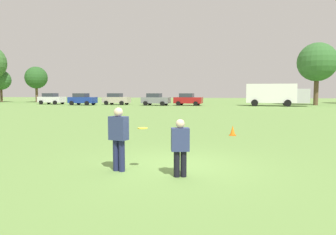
{
  "coord_description": "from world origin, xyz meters",
  "views": [
    {
      "loc": [
        1.54,
        -8.55,
        2.1
      ],
      "look_at": [
        -0.61,
        2.07,
        1.19
      ],
      "focal_mm": 33.41,
      "sensor_mm": 36.0,
      "label": 1
    }
  ],
  "objects_px": {
    "parked_car_near_left": "(51,99)",
    "parked_car_mid_right": "(155,99)",
    "parked_car_near_right": "(188,99)",
    "frisbee": "(143,128)",
    "traffic_cone": "(233,131)",
    "player_defender": "(180,145)",
    "parked_car_center": "(116,99)",
    "player_thrower": "(119,136)",
    "box_truck": "(275,94)",
    "parked_car_mid_left": "(82,99)"
  },
  "relations": [
    {
      "from": "parked_car_near_left",
      "to": "parked_car_center",
      "type": "relative_size",
      "value": 1.0
    },
    {
      "from": "player_defender",
      "to": "frisbee",
      "type": "relative_size",
      "value": 5.27
    },
    {
      "from": "player_thrower",
      "to": "parked_car_near_right",
      "type": "xyz_separation_m",
      "value": [
        -3.48,
        38.82,
        -0.02
      ]
    },
    {
      "from": "player_defender",
      "to": "parked_car_center",
      "type": "bearing_deg",
      "value": 112.91
    },
    {
      "from": "player_defender",
      "to": "parked_car_near_left",
      "type": "relative_size",
      "value": 0.33
    },
    {
      "from": "box_truck",
      "to": "parked_car_center",
      "type": "bearing_deg",
      "value": -178.82
    },
    {
      "from": "traffic_cone",
      "to": "box_truck",
      "type": "xyz_separation_m",
      "value": [
        6.13,
        32.03,
        1.52
      ]
    },
    {
      "from": "traffic_cone",
      "to": "parked_car_center",
      "type": "distance_m",
      "value": 36.25
    },
    {
      "from": "frisbee",
      "to": "traffic_cone",
      "type": "bearing_deg",
      "value": 71.8
    },
    {
      "from": "player_thrower",
      "to": "parked_car_near_left",
      "type": "distance_m",
      "value": 46.65
    },
    {
      "from": "player_thrower",
      "to": "player_defender",
      "type": "relative_size",
      "value": 1.18
    },
    {
      "from": "player_defender",
      "to": "parked_car_near_right",
      "type": "bearing_deg",
      "value": 97.51
    },
    {
      "from": "frisbee",
      "to": "box_truck",
      "type": "xyz_separation_m",
      "value": [
        8.5,
        39.25,
        0.62
      ]
    },
    {
      "from": "player_thrower",
      "to": "parked_car_mid_left",
      "type": "distance_m",
      "value": 41.86
    },
    {
      "from": "parked_car_center",
      "to": "parked_car_near_right",
      "type": "bearing_deg",
      "value": -0.69
    },
    {
      "from": "player_defender",
      "to": "parked_car_mid_right",
      "type": "height_order",
      "value": "parked_car_mid_right"
    },
    {
      "from": "parked_car_near_left",
      "to": "parked_car_mid_left",
      "type": "distance_m",
      "value": 6.6
    },
    {
      "from": "parked_car_near_left",
      "to": "box_truck",
      "type": "height_order",
      "value": "box_truck"
    },
    {
      "from": "parked_car_near_right",
      "to": "player_defender",
      "type": "bearing_deg",
      "value": -82.49
    },
    {
      "from": "traffic_cone",
      "to": "parked_car_mid_right",
      "type": "xyz_separation_m",
      "value": [
        -11.26,
        30.61,
        0.69
      ]
    },
    {
      "from": "parked_car_mid_right",
      "to": "parked_car_mid_left",
      "type": "bearing_deg",
      "value": -174.6
    },
    {
      "from": "traffic_cone",
      "to": "box_truck",
      "type": "bearing_deg",
      "value": 79.17
    },
    {
      "from": "traffic_cone",
      "to": "parked_car_mid_right",
      "type": "distance_m",
      "value": 32.63
    },
    {
      "from": "parked_car_center",
      "to": "box_truck",
      "type": "bearing_deg",
      "value": 1.18
    },
    {
      "from": "parked_car_mid_right",
      "to": "parked_car_near_right",
      "type": "xyz_separation_m",
      "value": [
        4.81,
        0.78,
        0.0
      ]
    },
    {
      "from": "parked_car_near_right",
      "to": "traffic_cone",
      "type": "bearing_deg",
      "value": -78.39
    },
    {
      "from": "parked_car_mid_left",
      "to": "parked_car_near_right",
      "type": "xyz_separation_m",
      "value": [
        16.19,
        1.86,
        0.0
      ]
    },
    {
      "from": "frisbee",
      "to": "player_thrower",
      "type": "bearing_deg",
      "value": -161.88
    },
    {
      "from": "traffic_cone",
      "to": "player_thrower",
      "type": "bearing_deg",
      "value": -111.82
    },
    {
      "from": "parked_car_near_left",
      "to": "parked_car_mid_right",
      "type": "relative_size",
      "value": 1.0
    },
    {
      "from": "frisbee",
      "to": "parked_car_center",
      "type": "relative_size",
      "value": 0.06
    },
    {
      "from": "frisbee",
      "to": "parked_car_mid_right",
      "type": "height_order",
      "value": "parked_car_mid_right"
    },
    {
      "from": "parked_car_near_left",
      "to": "parked_car_mid_right",
      "type": "height_order",
      "value": "same"
    },
    {
      "from": "player_defender",
      "to": "frisbee",
      "type": "bearing_deg",
      "value": 158.16
    },
    {
      "from": "parked_car_mid_left",
      "to": "parked_car_mid_right",
      "type": "bearing_deg",
      "value": 5.4
    },
    {
      "from": "traffic_cone",
      "to": "parked_car_center",
      "type": "xyz_separation_m",
      "value": [
        -17.86,
        31.53,
        0.69
      ]
    },
    {
      "from": "player_thrower",
      "to": "box_truck",
      "type": "distance_m",
      "value": 40.49
    },
    {
      "from": "box_truck",
      "to": "parked_car_mid_right",
      "type": "bearing_deg",
      "value": -175.35
    },
    {
      "from": "player_thrower",
      "to": "traffic_cone",
      "type": "height_order",
      "value": "player_thrower"
    },
    {
      "from": "parked_car_mid_right",
      "to": "parked_car_near_right",
      "type": "relative_size",
      "value": 1.0
    },
    {
      "from": "parked_car_mid_right",
      "to": "parked_car_near_right",
      "type": "height_order",
      "value": "same"
    },
    {
      "from": "player_thrower",
      "to": "box_truck",
      "type": "bearing_deg",
      "value": 77.01
    },
    {
      "from": "frisbee",
      "to": "parked_car_mid_right",
      "type": "xyz_separation_m",
      "value": [
        -8.89,
        37.84,
        -0.21
      ]
    },
    {
      "from": "player_defender",
      "to": "parked_car_center",
      "type": "relative_size",
      "value": 0.33
    },
    {
      "from": "player_defender",
      "to": "traffic_cone",
      "type": "relative_size",
      "value": 2.97
    },
    {
      "from": "player_thrower",
      "to": "parked_car_near_left",
      "type": "xyz_separation_m",
      "value": [
        -26.02,
        38.72,
        -0.02
      ]
    },
    {
      "from": "parked_car_center",
      "to": "box_truck",
      "type": "height_order",
      "value": "box_truck"
    },
    {
      "from": "player_thrower",
      "to": "parked_car_mid_right",
      "type": "bearing_deg",
      "value": 102.3
    },
    {
      "from": "player_thrower",
      "to": "box_truck",
      "type": "relative_size",
      "value": 0.19
    },
    {
      "from": "player_thrower",
      "to": "frisbee",
      "type": "relative_size",
      "value": 6.21
    }
  ]
}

